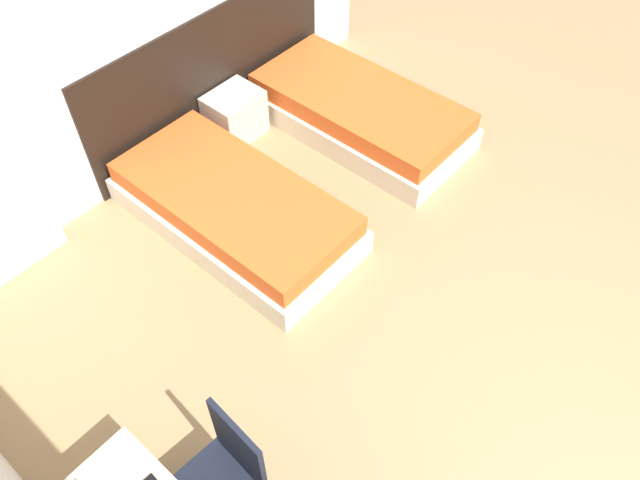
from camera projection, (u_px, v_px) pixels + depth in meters
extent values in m
cube|color=white|center=(109.00, 28.00, 4.42)|extent=(5.45, 0.05, 2.70)
cube|color=black|center=(213.00, 73.00, 5.41)|extent=(2.65, 0.03, 1.12)
cube|color=beige|center=(236.00, 215.00, 4.94)|extent=(0.98, 1.99, 0.22)
cube|color=#E05B23|center=(233.00, 198.00, 4.79)|extent=(0.90, 1.91, 0.17)
cube|color=beige|center=(359.00, 119.00, 5.71)|extent=(0.98, 1.99, 0.22)
cube|color=#E05B23|center=(360.00, 102.00, 5.55)|extent=(0.90, 1.91, 0.17)
cube|color=beige|center=(235.00, 115.00, 5.58)|extent=(0.48, 0.38, 0.43)
cube|color=silver|center=(10.00, 247.00, 4.58)|extent=(0.76, 0.12, 0.46)
cube|color=black|center=(238.00, 446.00, 3.14)|extent=(0.06, 0.39, 0.49)
cylinder|color=slate|center=(224.00, 459.00, 3.60)|extent=(0.02, 0.02, 0.40)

